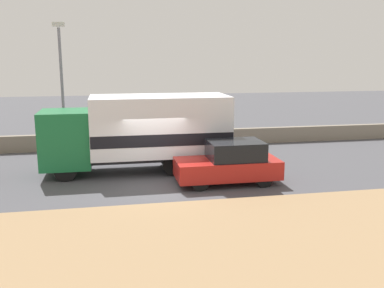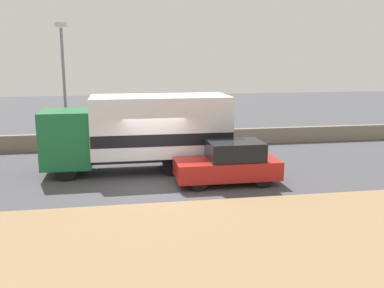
% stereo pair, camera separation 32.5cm
% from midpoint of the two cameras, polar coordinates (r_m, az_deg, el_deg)
% --- Properties ---
extents(ground_plane, '(80.00, 80.00, 0.00)m').
position_cam_midpoint_polar(ground_plane, '(16.70, -5.10, -5.58)').
color(ground_plane, '#47474C').
extents(dirt_shoulder_foreground, '(60.00, 6.98, 0.04)m').
position_cam_midpoint_polar(dirt_shoulder_foreground, '(11.53, -2.19, -13.58)').
color(dirt_shoulder_foreground, '#937551').
rests_on(dirt_shoulder_foreground, ground_plane).
extents(stone_wall_backdrop, '(60.00, 0.35, 0.88)m').
position_cam_midpoint_polar(stone_wall_backdrop, '(23.61, -6.91, 0.59)').
color(stone_wall_backdrop, gray).
rests_on(stone_wall_backdrop, ground_plane).
extents(street_lamp, '(0.56, 0.28, 6.52)m').
position_cam_midpoint_polar(street_lamp, '(22.13, -17.39, 8.20)').
color(street_lamp, slate).
rests_on(street_lamp, ground_plane).
extents(box_truck, '(7.88, 2.61, 3.28)m').
position_cam_midpoint_polar(box_truck, '(18.44, -6.95, 1.82)').
color(box_truck, '#196B38').
rests_on(box_truck, ground_plane).
extents(car_hatchback, '(4.04, 1.78, 1.69)m').
position_cam_midpoint_polar(car_hatchback, '(16.83, 4.49, -2.54)').
color(car_hatchback, '#B21E19').
rests_on(car_hatchback, ground_plane).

